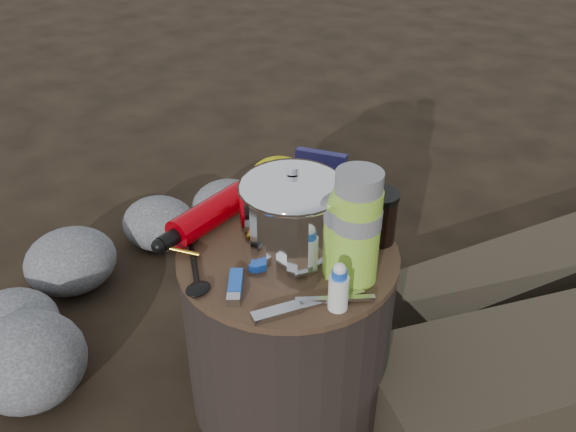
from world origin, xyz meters
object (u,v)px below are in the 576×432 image
Objects in this scene: fuel_bottle at (210,214)px; thermos at (356,228)px; stump at (288,328)px; camping_pot at (292,218)px; travel_mug at (378,217)px.

thermos is (0.32, 0.05, 0.08)m from fuel_bottle.
camping_pot is (0.02, -0.01, 0.29)m from stump.
stump is at bearing 7.99° from fuel_bottle.
stump is 1.70× the size of fuel_bottle.
camping_pot reaches higher than travel_mug.
thermos is at bearing -76.17° from travel_mug.
travel_mug is (0.29, 0.18, 0.02)m from fuel_bottle.
travel_mug is (-0.03, 0.13, -0.06)m from thermos.
camping_pot is at bearing -32.04° from stump.
fuel_bottle is at bearing -169.31° from stump.
travel_mug is at bearing 103.83° from thermos.
camping_pot is 0.12m from thermos.
thermos is (0.14, 0.02, 0.31)m from stump.
fuel_bottle is 1.17× the size of thermos.
thermos is (0.12, 0.03, 0.01)m from camping_pot.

